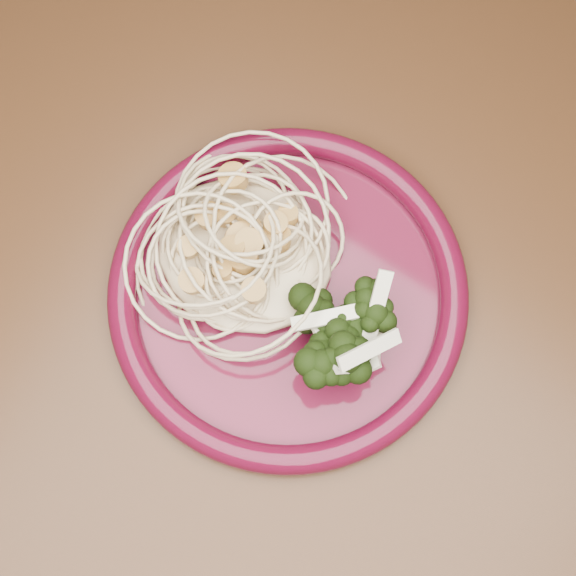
# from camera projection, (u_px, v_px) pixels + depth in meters

# --- Properties ---
(dining_table) EXTENTS (1.20, 0.80, 0.75)m
(dining_table) POSITION_uv_depth(u_px,v_px,m) (332.00, 259.00, 0.76)
(dining_table) COLOR #472814
(dining_table) RESTS_ON ground
(dinner_plate) EXTENTS (0.32, 0.32, 0.02)m
(dinner_plate) POSITION_uv_depth(u_px,v_px,m) (288.00, 292.00, 0.64)
(dinner_plate) COLOR #530F24
(dinner_plate) RESTS_ON dining_table
(spaghetti_pile) EXTENTS (0.16, 0.15, 0.03)m
(spaghetti_pile) POSITION_uv_depth(u_px,v_px,m) (244.00, 249.00, 0.64)
(spaghetti_pile) COLOR beige
(spaghetti_pile) RESTS_ON dinner_plate
(scallop_cluster) EXTENTS (0.13, 0.13, 0.04)m
(scallop_cluster) POSITION_uv_depth(u_px,v_px,m) (241.00, 233.00, 0.60)
(scallop_cluster) COLOR tan
(scallop_cluster) RESTS_ON spaghetti_pile
(broccoli_pile) EXTENTS (0.10, 0.15, 0.05)m
(broccoli_pile) POSITION_uv_depth(u_px,v_px,m) (345.00, 332.00, 0.61)
(broccoli_pile) COLOR black
(broccoli_pile) RESTS_ON dinner_plate
(onion_garnish) EXTENTS (0.07, 0.10, 0.06)m
(onion_garnish) POSITION_uv_depth(u_px,v_px,m) (348.00, 321.00, 0.58)
(onion_garnish) COLOR white
(onion_garnish) RESTS_ON broccoli_pile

